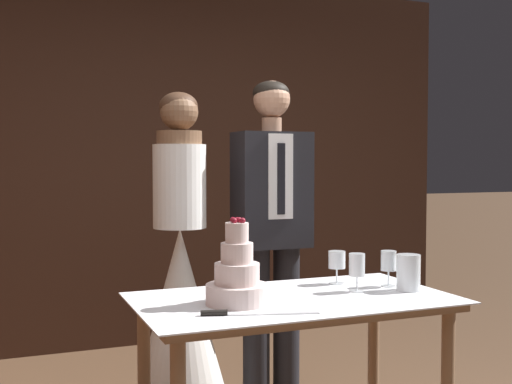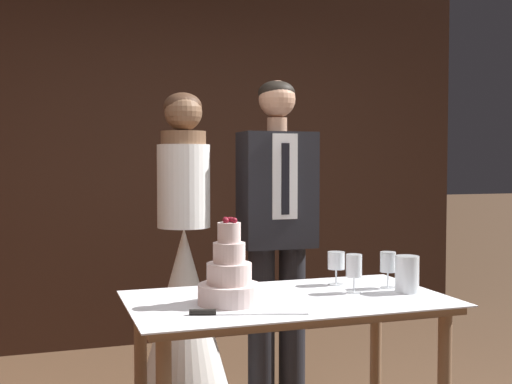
{
  "view_description": "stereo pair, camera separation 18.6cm",
  "coord_description": "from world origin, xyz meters",
  "px_view_note": "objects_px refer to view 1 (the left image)",
  "views": [
    {
      "loc": [
        -1.09,
        -2.15,
        1.33
      ],
      "look_at": [
        0.05,
        0.7,
        1.18
      ],
      "focal_mm": 45.0,
      "sensor_mm": 36.0,
      "label": 1
    },
    {
      "loc": [
        -0.92,
        -2.21,
        1.33
      ],
      "look_at": [
        0.05,
        0.7,
        1.18
      ],
      "focal_mm": 45.0,
      "sensor_mm": 36.0,
      "label": 2
    }
  ],
  "objects_px": {
    "wine_glass_far": "(389,263)",
    "hurricane_candle": "(408,273)",
    "wine_glass_near": "(357,266)",
    "groom": "(272,222)",
    "tiered_cake": "(237,278)",
    "cake_knife": "(237,313)",
    "bride": "(180,295)",
    "wine_glass_middle": "(337,261)",
    "cake_table": "(293,320)"
  },
  "relations": [
    {
      "from": "hurricane_candle",
      "to": "cake_table",
      "type": "bearing_deg",
      "value": 173.88
    },
    {
      "from": "cake_knife",
      "to": "wine_glass_near",
      "type": "xyz_separation_m",
      "value": [
        0.64,
        0.21,
        0.11
      ]
    },
    {
      "from": "tiered_cake",
      "to": "bride",
      "type": "distance_m",
      "value": 0.91
    },
    {
      "from": "tiered_cake",
      "to": "bride",
      "type": "xyz_separation_m",
      "value": [
        0.0,
        0.88,
        -0.24
      ]
    },
    {
      "from": "cake_table",
      "to": "tiered_cake",
      "type": "height_order",
      "value": "tiered_cake"
    },
    {
      "from": "cake_knife",
      "to": "cake_table",
      "type": "bearing_deg",
      "value": 48.65
    },
    {
      "from": "tiered_cake",
      "to": "wine_glass_near",
      "type": "bearing_deg",
      "value": 3.84
    },
    {
      "from": "cake_knife",
      "to": "wine_glass_middle",
      "type": "bearing_deg",
      "value": 48.57
    },
    {
      "from": "hurricane_candle",
      "to": "groom",
      "type": "bearing_deg",
      "value": 106.83
    },
    {
      "from": "cake_knife",
      "to": "tiered_cake",
      "type": "bearing_deg",
      "value": 86.56
    },
    {
      "from": "wine_glass_middle",
      "to": "wine_glass_far",
      "type": "xyz_separation_m",
      "value": [
        0.19,
        -0.14,
        0.0
      ]
    },
    {
      "from": "wine_glass_far",
      "to": "groom",
      "type": "height_order",
      "value": "groom"
    },
    {
      "from": "wine_glass_middle",
      "to": "groom",
      "type": "distance_m",
      "value": 0.66
    },
    {
      "from": "cake_knife",
      "to": "groom",
      "type": "height_order",
      "value": "groom"
    },
    {
      "from": "wine_glass_middle",
      "to": "wine_glass_far",
      "type": "height_order",
      "value": "wine_glass_far"
    },
    {
      "from": "groom",
      "to": "hurricane_candle",
      "type": "bearing_deg",
      "value": -73.17
    },
    {
      "from": "wine_glass_far",
      "to": "hurricane_candle",
      "type": "xyz_separation_m",
      "value": [
        0.03,
        -0.11,
        -0.03
      ]
    },
    {
      "from": "bride",
      "to": "groom",
      "type": "relative_size",
      "value": 0.95
    },
    {
      "from": "hurricane_candle",
      "to": "groom",
      "type": "relative_size",
      "value": 0.09
    },
    {
      "from": "wine_glass_far",
      "to": "bride",
      "type": "xyz_separation_m",
      "value": [
        -0.77,
        0.79,
        -0.25
      ]
    },
    {
      "from": "cake_table",
      "to": "groom",
      "type": "relative_size",
      "value": 0.75
    },
    {
      "from": "wine_glass_middle",
      "to": "bride",
      "type": "relative_size",
      "value": 0.09
    },
    {
      "from": "wine_glass_far",
      "to": "tiered_cake",
      "type": "bearing_deg",
      "value": -173.7
    },
    {
      "from": "wine_glass_near",
      "to": "groom",
      "type": "relative_size",
      "value": 0.1
    },
    {
      "from": "wine_glass_near",
      "to": "wine_glass_middle",
      "type": "distance_m",
      "value": 0.19
    },
    {
      "from": "bride",
      "to": "hurricane_candle",
      "type": "bearing_deg",
      "value": -48.51
    },
    {
      "from": "cake_table",
      "to": "bride",
      "type": "bearing_deg",
      "value": 107.26
    },
    {
      "from": "wine_glass_far",
      "to": "groom",
      "type": "xyz_separation_m",
      "value": [
        -0.24,
        0.79,
        0.13
      ]
    },
    {
      "from": "groom",
      "to": "tiered_cake",
      "type": "bearing_deg",
      "value": -121.02
    },
    {
      "from": "cake_knife",
      "to": "groom",
      "type": "relative_size",
      "value": 0.24
    },
    {
      "from": "bride",
      "to": "cake_table",
      "type": "bearing_deg",
      "value": -72.74
    },
    {
      "from": "wine_glass_near",
      "to": "groom",
      "type": "height_order",
      "value": "groom"
    },
    {
      "from": "tiered_cake",
      "to": "cake_knife",
      "type": "xyz_separation_m",
      "value": [
        -0.06,
        -0.18,
        -0.1
      ]
    },
    {
      "from": "cake_table",
      "to": "bride",
      "type": "relative_size",
      "value": 0.79
    },
    {
      "from": "tiered_cake",
      "to": "hurricane_candle",
      "type": "xyz_separation_m",
      "value": [
        0.8,
        -0.03,
        -0.03
      ]
    },
    {
      "from": "cake_table",
      "to": "wine_glass_far",
      "type": "xyz_separation_m",
      "value": [
        0.51,
        0.05,
        0.2
      ]
    },
    {
      "from": "bride",
      "to": "wine_glass_middle",
      "type": "bearing_deg",
      "value": -48.11
    },
    {
      "from": "bride",
      "to": "wine_glass_far",
      "type": "bearing_deg",
      "value": -45.83
    },
    {
      "from": "tiered_cake",
      "to": "wine_glass_middle",
      "type": "distance_m",
      "value": 0.63
    },
    {
      "from": "tiered_cake",
      "to": "wine_glass_far",
      "type": "height_order",
      "value": "tiered_cake"
    },
    {
      "from": "cake_table",
      "to": "wine_glass_near",
      "type": "xyz_separation_m",
      "value": [
        0.31,
        0.01,
        0.21
      ]
    },
    {
      "from": "wine_glass_middle",
      "to": "wine_glass_near",
      "type": "bearing_deg",
      "value": -91.78
    },
    {
      "from": "cake_table",
      "to": "tiered_cake",
      "type": "distance_m",
      "value": 0.33
    },
    {
      "from": "cake_table",
      "to": "cake_knife",
      "type": "relative_size",
      "value": 3.07
    },
    {
      "from": "cake_table",
      "to": "groom",
      "type": "xyz_separation_m",
      "value": [
        0.26,
        0.85,
        0.33
      ]
    },
    {
      "from": "wine_glass_near",
      "to": "tiered_cake",
      "type": "bearing_deg",
      "value": -176.16
    },
    {
      "from": "cake_table",
      "to": "cake_knife",
      "type": "distance_m",
      "value": 0.4
    },
    {
      "from": "cake_knife",
      "to": "bride",
      "type": "xyz_separation_m",
      "value": [
        0.06,
        1.05,
        -0.14
      ]
    },
    {
      "from": "cake_table",
      "to": "hurricane_candle",
      "type": "relative_size",
      "value": 8.3
    },
    {
      "from": "cake_knife",
      "to": "hurricane_candle",
      "type": "height_order",
      "value": "hurricane_candle"
    }
  ]
}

